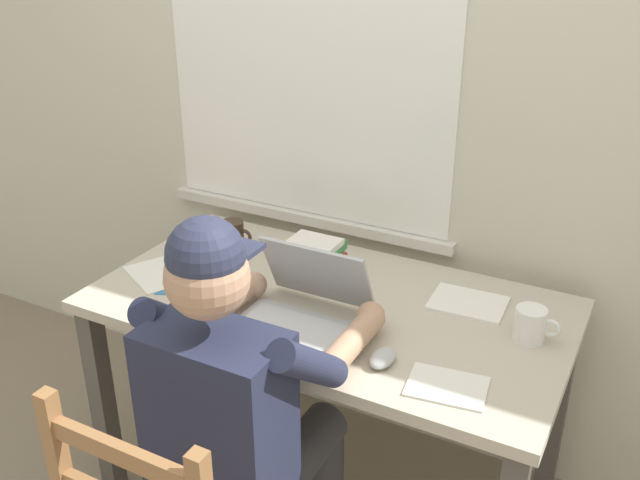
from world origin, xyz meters
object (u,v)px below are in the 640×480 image
Objects in this scene: coffee_mug_dark at (233,235)px; desk at (329,329)px; computer_mouse at (383,358)px; book_stack_main at (317,255)px; laptop at (301,308)px; coffee_mug_white at (531,325)px; seated_person at (243,405)px; coffee_mug_spare at (202,253)px; landscape_photo_print at (179,288)px.

desk is at bearing -20.43° from coffee_mug_dark.
computer_mouse is at bearing -28.40° from coffee_mug_dark.
computer_mouse is (0.27, -0.22, 0.12)m from desk.
coffee_mug_dark is 0.64× the size of book_stack_main.
coffee_mug_dark is at bearing 144.22° from laptop.
desk is 7.83× the size of book_stack_main.
seated_person is at bearing -138.62° from coffee_mug_white.
computer_mouse is at bearing -14.12° from laptop.
laptop is 2.92× the size of coffee_mug_spare.
coffee_mug_dark is (-1.03, 0.11, 0.00)m from coffee_mug_white.
laptop is 3.30× the size of computer_mouse.
book_stack_main is (-0.39, 0.37, 0.04)m from computer_mouse.
coffee_mug_spare is 0.63× the size of book_stack_main.
book_stack_main is at bearing 21.27° from landscape_photo_print.
book_stack_main is (-0.11, 0.60, 0.14)m from seated_person.
seated_person is 10.12× the size of coffee_mug_white.
landscape_photo_print reaches higher than desk.
seated_person is 10.95× the size of coffee_mug_spare.
laptop is 1.83× the size of book_stack_main.
coffee_mug_dark is 0.16m from coffee_mug_spare.
coffee_mug_spare is at bearing -176.97° from coffee_mug_white.
computer_mouse is 0.56× the size of book_stack_main.
laptop is 0.55m from coffee_mug_dark.
landscape_photo_print is (-1.02, -0.22, -0.05)m from coffee_mug_white.
seated_person reaches higher than landscape_photo_print.
coffee_mug_white is 1.04m from coffee_mug_dark.
coffee_mug_spare is (-0.47, 0.01, 0.15)m from desk.
seated_person reaches higher than laptop.
coffee_mug_white reaches higher than computer_mouse.
desk is 0.48m from landscape_photo_print.
desk is at bearing -2.92° from landscape_photo_print.
desk is 1.14× the size of seated_person.
coffee_mug_white reaches higher than desk.
coffee_mug_dark reaches higher than computer_mouse.
book_stack_main is at bearing 173.11° from coffee_mug_white.
coffee_mug_dark is at bearing 176.47° from book_stack_main.
landscape_photo_print is at bearing -87.66° from coffee_mug_dark.
laptop reaches higher than coffee_mug_dark.
coffee_mug_spare is 0.87× the size of landscape_photo_print.
desk is 0.22m from laptop.
seated_person reaches higher than computer_mouse.
computer_mouse is at bearing -136.96° from coffee_mug_white.
laptop is at bearing 165.88° from computer_mouse.
desk is 0.51m from coffee_mug_dark.
coffee_mug_white is at bearing -6.89° from book_stack_main.
coffee_mug_white reaches higher than landscape_photo_print.
seated_person is 0.66m from coffee_mug_spare.
laptop reaches higher than book_stack_main.
coffee_mug_dark is 0.32m from landscape_photo_print.
coffee_mug_dark is (-0.45, 0.32, -0.00)m from laptop.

